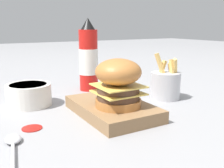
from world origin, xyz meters
TOP-DOWN VIEW (x-y plane):
  - ground_plane at (0.00, 0.00)m, footprint 6.00×6.00m
  - serving_board at (-0.03, 0.06)m, footprint 0.25×0.16m
  - burger at (0.00, 0.06)m, footprint 0.11×0.11m
  - ketchup_bottle at (-0.31, 0.12)m, footprint 0.07×0.07m
  - fries_basket at (-0.08, 0.28)m, footprint 0.09×0.09m
  - side_bowl at (-0.22, -0.11)m, footprint 0.13×0.13m
  - spoon at (0.03, -0.20)m, footprint 0.15×0.04m
  - ketchup_puddle at (-0.04, -0.15)m, footprint 0.05×0.05m

SIDE VIEW (x-z plane):
  - ground_plane at x=0.00m, z-range 0.00..0.00m
  - ketchup_puddle at x=-0.04m, z-range 0.00..0.00m
  - spoon at x=0.03m, z-range 0.00..0.01m
  - serving_board at x=-0.03m, z-range 0.00..0.03m
  - side_bowl at x=-0.22m, z-range 0.00..0.06m
  - fries_basket at x=-0.08m, z-range -0.03..0.12m
  - burger at x=0.00m, z-range 0.03..0.15m
  - ketchup_bottle at x=-0.31m, z-range -0.01..0.24m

